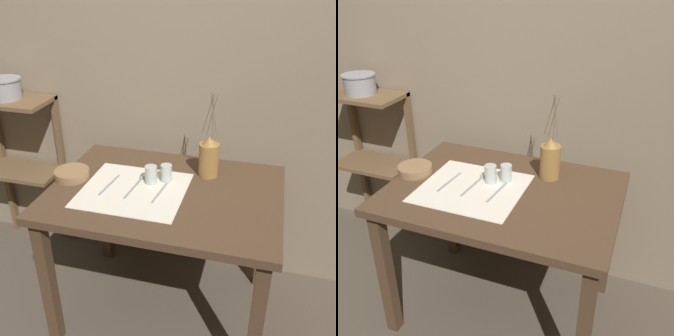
{
  "view_description": "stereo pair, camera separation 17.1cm",
  "coord_description": "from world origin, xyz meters",
  "views": [
    {
      "loc": [
        0.44,
        -1.58,
        1.76
      ],
      "look_at": [
        0.01,
        0.0,
        0.91
      ],
      "focal_mm": 42.0,
      "sensor_mm": 36.0,
      "label": 1
    },
    {
      "loc": [
        0.61,
        -1.52,
        1.76
      ],
      "look_at": [
        0.01,
        0.0,
        0.91
      ],
      "focal_mm": 42.0,
      "sensor_mm": 36.0,
      "label": 2
    }
  ],
  "objects": [
    {
      "name": "stone_wall_back",
      "position": [
        0.0,
        0.51,
        1.2
      ],
      "size": [
        7.0,
        0.06,
        2.4
      ],
      "color": "gray",
      "rests_on": "ground_plane"
    },
    {
      "name": "spoon_inner",
      "position": [
        -0.15,
        0.03,
        0.79
      ],
      "size": [
        0.04,
        0.22,
        0.02
      ],
      "color": "#939399",
      "rests_on": "wooden_table"
    },
    {
      "name": "wooden_bowl",
      "position": [
        -0.49,
        -0.01,
        0.81
      ],
      "size": [
        0.18,
        0.18,
        0.04
      ],
      "color": "#8E6B47",
      "rests_on": "wooden_table"
    },
    {
      "name": "fork_inner",
      "position": [
        -0.28,
        -0.04,
        0.79
      ],
      "size": [
        0.03,
        0.21,
        0.0
      ],
      "color": "#939399",
      "rests_on": "wooden_table"
    },
    {
      "name": "wooden_table",
      "position": [
        0.0,
        0.0,
        0.68
      ],
      "size": [
        1.12,
        0.81,
        0.79
      ],
      "color": "#4C3523",
      "rests_on": "ground_plane"
    },
    {
      "name": "linen_cloth",
      "position": [
        -0.15,
        -0.04,
        0.79
      ],
      "size": [
        0.5,
        0.46,
        0.0
      ],
      "color": "silver",
      "rests_on": "wooden_table"
    },
    {
      "name": "wooden_shelf_unit",
      "position": [
        -1.05,
        0.36,
        0.73
      ],
      "size": [
        0.49,
        0.28,
        1.06
      ],
      "color": "brown",
      "rests_on": "ground_plane"
    },
    {
      "name": "ground_plane",
      "position": [
        0.0,
        0.0,
        0.0
      ],
      "size": [
        12.0,
        12.0,
        0.0
      ],
      "primitive_type": "plane",
      "color": "brown"
    },
    {
      "name": "knife_center",
      "position": [
        -0.01,
        -0.04,
        0.79
      ],
      "size": [
        0.03,
        0.21,
        0.0
      ],
      "color": "#939399",
      "rests_on": "wooden_table"
    },
    {
      "name": "glass_tumbler_far",
      "position": [
        -0.02,
        0.08,
        0.83
      ],
      "size": [
        0.06,
        0.06,
        0.09
      ],
      "color": "#B7C1BC",
      "rests_on": "wooden_table"
    },
    {
      "name": "glass_tumbler_near",
      "position": [
        -0.08,
        0.04,
        0.83
      ],
      "size": [
        0.06,
        0.06,
        0.09
      ],
      "color": "#B7C1BC",
      "rests_on": "wooden_table"
    },
    {
      "name": "pitcher_with_flowers",
      "position": [
        0.17,
        0.2,
        0.89
      ],
      "size": [
        0.1,
        0.1,
        0.43
      ],
      "color": "olive",
      "rests_on": "wooden_table"
    },
    {
      "name": "metal_pot_large",
      "position": [
        -1.06,
        0.32,
        1.12
      ],
      "size": [
        0.2,
        0.2,
        0.12
      ],
      "color": "#939399",
      "rests_on": "wooden_shelf_unit"
    }
  ]
}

